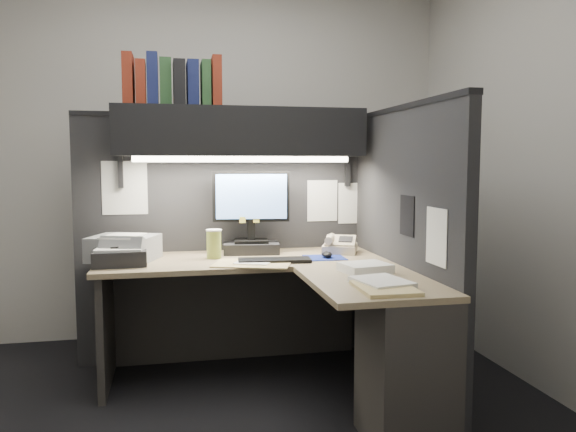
% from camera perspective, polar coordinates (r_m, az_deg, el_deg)
% --- Properties ---
extents(floor, '(3.50, 3.50, 0.00)m').
position_cam_1_polar(floor, '(3.11, -5.24, -19.50)').
color(floor, black).
rests_on(floor, ground).
extents(wall_back, '(3.50, 0.04, 2.70)m').
position_cam_1_polar(wall_back, '(4.31, -7.69, 5.93)').
color(wall_back, beige).
rests_on(wall_back, floor).
extents(wall_front, '(3.50, 0.04, 2.70)m').
position_cam_1_polar(wall_front, '(1.34, 1.71, 7.29)').
color(wall_front, beige).
rests_on(wall_front, floor).
extents(wall_right, '(0.04, 3.00, 2.70)m').
position_cam_1_polar(wall_right, '(3.48, 24.69, 5.63)').
color(wall_right, beige).
rests_on(wall_right, floor).
extents(partition_back, '(1.90, 0.06, 1.60)m').
position_cam_1_polar(partition_back, '(3.78, -6.51, -2.33)').
color(partition_back, black).
rests_on(partition_back, floor).
extents(partition_right, '(0.06, 1.50, 1.60)m').
position_cam_1_polar(partition_right, '(3.29, 11.52, -3.57)').
color(partition_right, black).
rests_on(partition_right, floor).
extents(desk, '(1.70, 1.53, 0.73)m').
position_cam_1_polar(desk, '(3.02, 2.90, -11.22)').
color(desk, '#978760').
rests_on(desk, floor).
extents(overhead_shelf, '(1.55, 0.34, 0.30)m').
position_cam_1_polar(overhead_shelf, '(3.58, -4.83, 8.48)').
color(overhead_shelf, black).
rests_on(overhead_shelf, partition_back).
extents(task_light_tube, '(1.32, 0.04, 0.04)m').
position_cam_1_polar(task_light_tube, '(3.44, -4.52, 5.78)').
color(task_light_tube, white).
rests_on(task_light_tube, overhead_shelf).
extents(monitor, '(0.49, 0.25, 0.53)m').
position_cam_1_polar(monitor, '(3.58, -3.76, -0.49)').
color(monitor, black).
rests_on(monitor, desk).
extents(keyboard, '(0.43, 0.18, 0.02)m').
position_cam_1_polar(keyboard, '(3.28, -1.38, -4.52)').
color(keyboard, black).
rests_on(keyboard, desk).
extents(mousepad, '(0.24, 0.22, 0.00)m').
position_cam_1_polar(mousepad, '(3.44, 3.74, -4.23)').
color(mousepad, navy).
rests_on(mousepad, desk).
extents(mouse, '(0.07, 0.10, 0.04)m').
position_cam_1_polar(mouse, '(3.42, 3.97, -3.93)').
color(mouse, black).
rests_on(mouse, mousepad).
extents(telephone, '(0.28, 0.28, 0.09)m').
position_cam_1_polar(telephone, '(3.64, 5.30, -3.06)').
color(telephone, '#BCAC90').
rests_on(telephone, desk).
extents(coffee_cup, '(0.10, 0.10, 0.17)m').
position_cam_1_polar(coffee_cup, '(3.43, -7.53, -2.91)').
color(coffee_cup, '#BEB74C').
rests_on(coffee_cup, desk).
extents(printer, '(0.45, 0.41, 0.15)m').
position_cam_1_polar(printer, '(3.48, -16.34, -3.14)').
color(printer, gray).
rests_on(printer, desk).
extents(notebook_stack, '(0.31, 0.26, 0.09)m').
position_cam_1_polar(notebook_stack, '(3.33, -16.72, -4.04)').
color(notebook_stack, black).
rests_on(notebook_stack, desk).
extents(open_folder, '(0.50, 0.41, 0.01)m').
position_cam_1_polar(open_folder, '(3.22, -3.62, -4.85)').
color(open_folder, tan).
rests_on(open_folder, desk).
extents(paper_stack_a, '(0.27, 0.24, 0.05)m').
position_cam_1_polar(paper_stack_a, '(3.02, 7.85, -5.22)').
color(paper_stack_a, white).
rests_on(paper_stack_a, desk).
extents(paper_stack_b, '(0.27, 0.31, 0.03)m').
position_cam_1_polar(paper_stack_b, '(2.71, 9.50, -6.67)').
color(paper_stack_b, white).
rests_on(paper_stack_b, desk).
extents(manila_stack, '(0.25, 0.32, 0.02)m').
position_cam_1_polar(manila_stack, '(2.61, 9.82, -7.24)').
color(manila_stack, tan).
rests_on(manila_stack, desk).
extents(binder_row, '(0.58, 0.25, 0.31)m').
position_cam_1_polar(binder_row, '(3.58, -11.71, 13.10)').
color(binder_row, maroon).
rests_on(binder_row, overhead_shelf).
extents(pinned_papers, '(1.76, 1.31, 0.51)m').
position_cam_1_polar(pinned_papers, '(3.45, 0.51, 1.21)').
color(pinned_papers, white).
rests_on(pinned_papers, partition_back).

